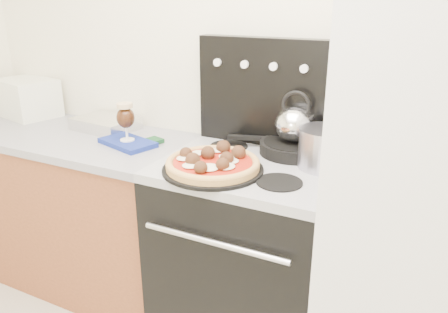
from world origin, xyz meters
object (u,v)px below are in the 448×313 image
Objects in this scene: oven_mitt at (128,143)px; stock_pot at (325,150)px; beer_glass at (126,122)px; pizza_pan at (213,169)px; toaster_oven at (27,98)px; tea_kettle at (295,121)px; stove_body at (249,258)px; skillet at (293,148)px; base_cabinet at (76,210)px; fridge at (430,189)px; pizza at (213,162)px.

oven_mitt is 1.31× the size of stock_pot.
pizza_pan is at bearing -15.60° from beer_glass.
toaster_oven is 1.86m from stock_pot.
stock_pot is at bearing -37.92° from tea_kettle.
oven_mitt is (0.90, -0.19, -0.10)m from toaster_oven.
toaster_oven is at bearing 173.10° from stove_body.
beer_glass is 0.88× the size of stock_pot.
tea_kettle is at bearing 147.26° from stock_pot.
pizza_pan is at bearing -123.51° from skillet.
base_cabinet is at bearing 169.82° from pizza_pan.
tea_kettle is (0.79, 0.19, 0.05)m from beer_glass.
fridge is 1.37m from beer_glass.
oven_mitt is at bearing 178.87° from fridge.
skillet reaches higher than oven_mitt.
base_cabinet is 0.76m from toaster_oven.
stove_body is 0.82m from oven_mitt.
toaster_oven is 0.92m from beer_glass.
stove_body is at bearing 177.95° from fridge.
toaster_oven is (-0.46, 0.16, 0.58)m from base_cabinet.
pizza_pan is (0.56, -0.16, 0.01)m from oven_mitt.
fridge is at bearing 9.12° from pizza.
toaster_oven is 1.50m from pizza.
toaster_oven is at bearing 176.80° from stock_pot.
beer_glass reaches higher than pizza.
base_cabinet is 5.11× the size of oven_mitt.
pizza is (1.00, -0.18, 0.53)m from base_cabinet.
stock_pot is at bearing 16.46° from stove_body.
skillet is at bearing 13.39° from toaster_oven.
stock_pot reaches higher than pizza.
fridge is at bearing -2.05° from stove_body.
beer_glass is (0.00, 0.00, 0.11)m from oven_mitt.
skillet reaches higher than stove_body.
skillet is at bearing 56.49° from pizza.
stock_pot is (0.96, 0.08, 0.09)m from oven_mitt.
stove_body is at bearing -0.17° from oven_mitt.
beer_glass is 0.82m from skillet.
base_cabinet is 4.74× the size of skillet.
tea_kettle reaches higher than stock_pot.
beer_glass is (-0.67, 0.00, 0.58)m from stove_body.
tea_kettle is (0.23, 0.35, 0.11)m from pizza.
toaster_oven reaches higher than skillet.
pizza_pan is 0.42m from skillet.
pizza_pan reaches higher than base_cabinet.
oven_mitt reaches higher than base_cabinet.
toaster_oven is at bearing 174.59° from fridge.
fridge is 5.35× the size of toaster_oven.
stock_pot is at bearing 2.50° from base_cabinet.
fridge is at bearing 7.86° from toaster_oven.
skillet is (1.23, 0.17, 0.52)m from base_cabinet.
toaster_oven reaches higher than oven_mitt.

